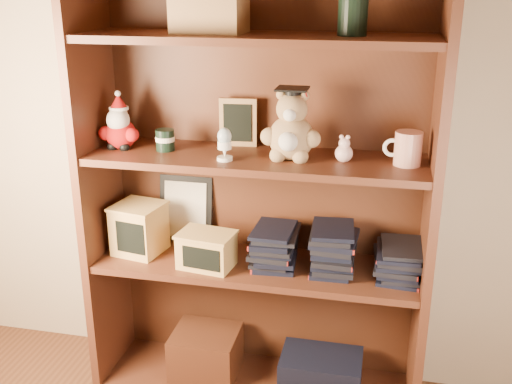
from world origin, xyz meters
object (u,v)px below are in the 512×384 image
at_px(teacher_mug, 407,148).
at_px(treats_box, 139,228).
at_px(grad_teddy_bear, 291,132).
at_px(bookcase, 258,198).

relative_size(teacher_mug, treats_box, 0.62).
relative_size(grad_teddy_bear, teacher_mug, 1.96).
distance_m(grad_teddy_bear, teacher_mug, 0.38).
bearing_deg(bookcase, grad_teddy_bear, -25.37).
xyz_separation_m(bookcase, teacher_mug, (0.50, -0.05, 0.23)).
bearing_deg(treats_box, teacher_mug, 0.05).
bearing_deg(grad_teddy_bear, teacher_mug, 1.12).
bearing_deg(grad_teddy_bear, treats_box, 179.34).
relative_size(grad_teddy_bear, treats_box, 1.22).
bearing_deg(treats_box, bookcase, 6.66).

